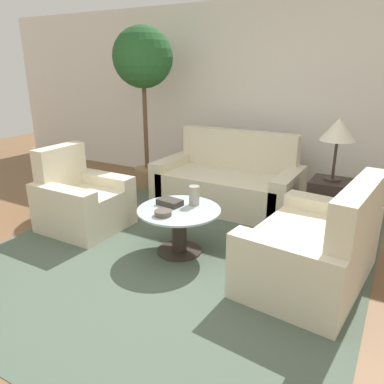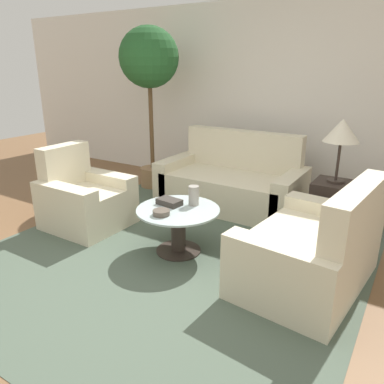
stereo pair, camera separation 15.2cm
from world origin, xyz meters
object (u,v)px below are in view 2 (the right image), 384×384
Objects in this scene: armchair at (84,201)px; potted_plant at (149,66)px; bowl at (161,213)px; book_stack at (169,202)px; coffee_table at (178,224)px; table_lamp at (342,132)px; vase at (194,195)px; sofa_main at (233,184)px; loveseat at (316,254)px.

potted_plant is at bearing 8.48° from armchair.
bowl is (1.47, -1.76, -1.26)m from potted_plant.
potted_plant is 2.39m from book_stack.
coffee_table is 1.20× the size of table_lamp.
bowl is 0.62× the size of book_stack.
coffee_table is 0.28m from bowl.
coffee_table is at bearing -111.41° from vase.
table_lamp is 2.76m from potted_plant.
bowl is at bearing -50.18° from potted_plant.
armchair is 1.17m from book_stack.
sofa_main reaches higher than vase.
sofa_main is 1.97m from loveseat.
bowl is at bearing -98.32° from armchair.
potted_plant is 14.37× the size of bowl.
table_lamp is 1.65m from vase.
sofa_main is 1.47m from coffee_table.
book_stack is (-0.09, 0.26, 0.00)m from bowl.
loveseat is 1.44m from book_stack.
armchair is 0.40× the size of potted_plant.
table_lamp is at bearing -167.50° from loveseat.
vase is (-1.09, -1.10, -0.56)m from table_lamp.
potted_plant is at bearing 134.26° from coffee_table.
loveseat is at bearing 13.25° from bowl.
armchair is 1.39m from vase.
table_lamp reaches higher than bowl.
book_stack is at bearing -81.69° from loveseat.
armchair reaches higher than coffee_table.
coffee_table is 0.32m from vase.
potted_plant is (-1.38, 0.09, 1.44)m from sofa_main.
sofa_main reaches higher than armchair.
book_stack is at bearing -90.10° from sofa_main.
sofa_main reaches higher than book_stack.
armchair is at bearing -171.86° from vase.
table_lamp is at bearing -61.67° from armchair.
sofa_main is at bearing 95.21° from coffee_table.
sofa_main is 7.08× the size of book_stack.
armchair reaches higher than book_stack.
book_stack is (1.38, -1.50, -1.25)m from potted_plant.
loveseat is at bearing -86.90° from armchair.
coffee_table is at bearing -84.79° from sofa_main.
loveseat reaches higher than vase.
vase is 0.41m from bowl.
armchair is at bearing -152.02° from table_lamp.
coffee_table is 1.91m from table_lamp.
vase is at bearing -81.51° from armchair.
book_stack is (1.15, 0.07, 0.19)m from armchair.
potted_plant is 8.92× the size of book_stack.
vase is (1.58, -1.38, -1.18)m from potted_plant.
loveseat reaches higher than book_stack.
book_stack is (-1.29, -1.23, -0.63)m from table_lamp.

